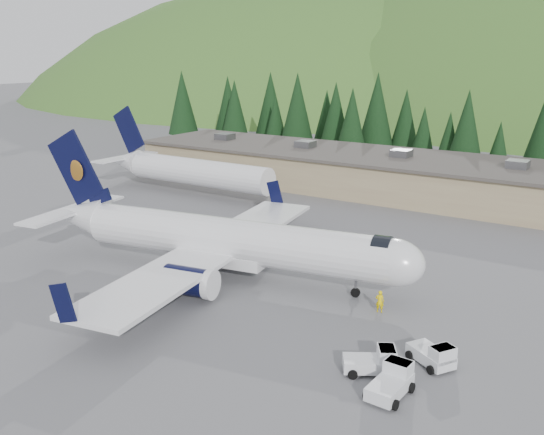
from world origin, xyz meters
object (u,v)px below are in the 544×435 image
(baggage_tug_b, at_px, (434,355))
(ramp_worker, at_px, (380,301))
(airliner, at_px, (223,241))
(second_airliner, at_px, (183,170))
(baggage_tug_a, at_px, (374,361))
(baggage_tug_c, at_px, (392,382))
(terminal_building, at_px, (366,171))

(baggage_tug_b, xyz_separation_m, ramp_worker, (-6.08, 5.67, 0.13))
(airliner, height_order, baggage_tug_b, airliner)
(airliner, height_order, second_airliner, airliner)
(baggage_tug_a, distance_m, baggage_tug_c, 2.47)
(baggage_tug_b, bearing_deg, airliner, -163.28)
(second_airliner, bearing_deg, ramp_worker, -29.64)
(second_airliner, xyz_separation_m, terminal_building, (19.91, 16.00, -0.70))
(ramp_worker, bearing_deg, baggage_tug_a, 92.70)
(baggage_tug_a, height_order, ramp_worker, ramp_worker)
(baggage_tug_c, xyz_separation_m, ramp_worker, (-5.12, 10.09, 0.09))
(baggage_tug_b, height_order, ramp_worker, ramp_worker)
(baggage_tug_b, bearing_deg, second_airliner, 179.56)
(airliner, bearing_deg, ramp_worker, -8.21)
(airliner, relative_size, second_airliner, 1.31)
(baggage_tug_b, bearing_deg, baggage_tug_a, -104.00)
(baggage_tug_a, distance_m, ramp_worker, 9.06)
(airliner, height_order, terminal_building, airliner)
(ramp_worker, bearing_deg, baggage_tug_c, 98.40)
(second_airliner, distance_m, baggage_tug_c, 54.08)
(baggage_tug_c, bearing_deg, baggage_tug_a, 51.38)
(airliner, relative_size, terminal_building, 0.51)
(second_airliner, xyz_separation_m, baggage_tug_a, (41.71, -30.32, -2.57))
(second_airliner, relative_size, terminal_building, 0.39)
(airliner, xyz_separation_m, baggage_tug_b, (20.64, -5.37, -2.46))
(baggage_tug_b, height_order, terminal_building, terminal_building)
(airliner, distance_m, terminal_building, 38.38)
(second_airliner, distance_m, terminal_building, 25.55)
(baggage_tug_b, xyz_separation_m, terminal_building, (-24.60, 43.54, 1.88))
(baggage_tug_a, xyz_separation_m, baggage_tug_c, (1.84, -1.64, 0.03))
(baggage_tug_a, xyz_separation_m, ramp_worker, (-3.28, 8.45, 0.12))
(airliner, distance_m, baggage_tug_c, 22.11)
(airliner, xyz_separation_m, terminal_building, (-3.97, 38.17, -0.58))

